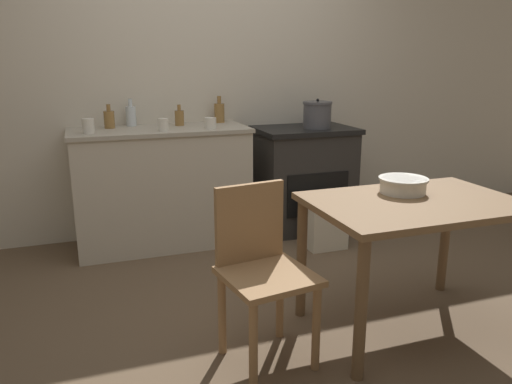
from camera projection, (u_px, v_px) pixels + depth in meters
name	position (u px, v px, depth m)	size (l,w,h in m)	color
ground_plane	(279.00, 305.00, 2.98)	(14.00, 14.00, 0.00)	brown
wall_back	(208.00, 77.00, 4.09)	(8.00, 0.07, 2.55)	beige
counter_cabinet	(162.00, 187.00, 3.87)	(1.33, 0.59, 0.92)	beige
stove	(303.00, 178.00, 4.26)	(0.80, 0.60, 0.87)	#2D2B28
work_table	(414.00, 220.00, 2.58)	(1.07, 0.73, 0.72)	brown
chair	(261.00, 267.00, 2.37)	(0.45, 0.45, 0.85)	#997047
flour_sack	(326.00, 224.00, 3.84)	(0.30, 0.21, 0.38)	beige
stock_pot	(317.00, 115.00, 4.08)	(0.24, 0.24, 0.24)	#4C4C51
mixing_bowl_large	(403.00, 184.00, 2.69)	(0.26, 0.26, 0.08)	silver
bottle_far_left	(219.00, 112.00, 4.06)	(0.08, 0.08, 0.21)	olive
bottle_left	(109.00, 119.00, 3.73)	(0.08, 0.08, 0.18)	olive
bottle_mid_left	(131.00, 116.00, 3.85)	(0.08, 0.08, 0.21)	silver
bottle_center_left	(179.00, 117.00, 3.88)	(0.07, 0.07, 0.16)	olive
cup_center	(88.00, 126.00, 3.46)	(0.08, 0.08, 0.10)	silver
cup_center_right	(210.00, 123.00, 3.70)	(0.09, 0.09, 0.08)	silver
cup_mid_right	(163.00, 125.00, 3.58)	(0.08, 0.08, 0.09)	silver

